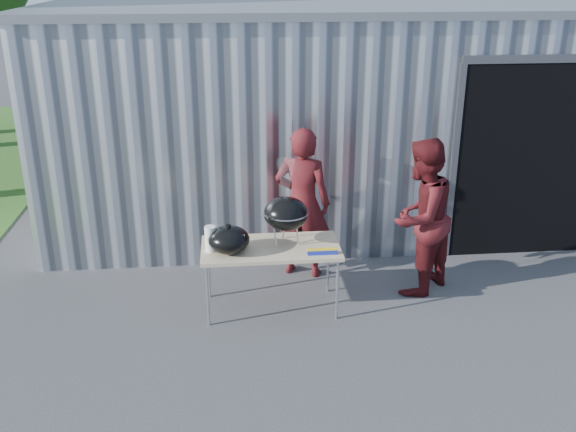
{
  "coord_description": "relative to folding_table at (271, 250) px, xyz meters",
  "views": [
    {
      "loc": [
        -0.77,
        -5.81,
        3.61
      ],
      "look_at": [
        -0.14,
        0.65,
        1.05
      ],
      "focal_mm": 40.0,
      "sensor_mm": 36.0,
      "label": 1
    }
  ],
  "objects": [
    {
      "name": "paper_towels",
      "position": [
        -0.64,
        -0.05,
        0.18
      ],
      "size": [
        0.12,
        0.12,
        0.28
      ],
      "primitive_type": "cylinder",
      "color": "white",
      "rests_on": "folding_table"
    },
    {
      "name": "ground",
      "position": [
        0.34,
        -0.52,
        -0.71
      ],
      "size": [
        80.0,
        80.0,
        0.0
      ],
      "primitive_type": "plane",
      "color": "#3A3A3D"
    },
    {
      "name": "white_tub",
      "position": [
        -0.55,
        0.19,
        0.09
      ],
      "size": [
        0.2,
        0.15,
        0.1
      ],
      "primitive_type": "cube",
      "color": "white",
      "rests_on": "folding_table"
    },
    {
      "name": "foil_box",
      "position": [
        0.53,
        -0.25,
        0.07
      ],
      "size": [
        0.32,
        0.06,
        0.06
      ],
      "color": "#1A27A9",
      "rests_on": "folding_table"
    },
    {
      "name": "folding_table",
      "position": [
        0.0,
        0.0,
        0.0
      ],
      "size": [
        1.5,
        0.75,
        0.75
      ],
      "color": "tan",
      "rests_on": "ground"
    },
    {
      "name": "grill_lid",
      "position": [
        -0.45,
        -0.1,
        0.18
      ],
      "size": [
        0.44,
        0.44,
        0.32
      ],
      "color": "black",
      "rests_on": "folding_table"
    },
    {
      "name": "building",
      "position": [
        1.26,
        4.07,
        0.83
      ],
      "size": [
        8.2,
        6.2,
        3.1
      ],
      "color": "silver",
      "rests_on": "ground"
    },
    {
      "name": "kettle_grill",
      "position": [
        0.17,
        0.07,
        0.45
      ],
      "size": [
        0.49,
        0.49,
        0.95
      ],
      "color": "black",
      "rests_on": "folding_table"
    },
    {
      "name": "person_bystander",
      "position": [
        1.73,
        0.27,
        0.21
      ],
      "size": [
        1.13,
        1.12,
        1.84
      ],
      "primitive_type": "imported",
      "rotation": [
        0.0,
        0.0,
        3.88
      ],
      "color": "#4C1215",
      "rests_on": "ground"
    },
    {
      "name": "person_cook",
      "position": [
        0.45,
        0.84,
        0.22
      ],
      "size": [
        0.79,
        0.65,
        1.86
      ],
      "primitive_type": "imported",
      "rotation": [
        0.0,
        0.0,
        2.8
      ],
      "color": "#4C1215",
      "rests_on": "ground"
    }
  ]
}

